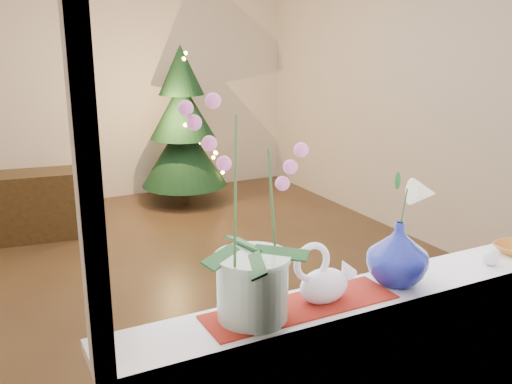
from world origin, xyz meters
TOP-DOWN VIEW (x-y plane):
  - ground at (0.00, 0.00)m, footprint 5.00×5.00m
  - wall_back at (0.00, 2.50)m, footprint 4.50×0.10m
  - wall_front at (0.00, -2.50)m, footprint 4.50×0.10m
  - wall_right at (2.25, 0.00)m, footprint 0.10×5.00m
  - windowsill at (0.00, -2.37)m, footprint 2.20×0.26m
  - window_frame at (0.00, -2.47)m, footprint 2.22×0.06m
  - runner at (-0.38, -2.37)m, footprint 0.70×0.20m
  - orchid_pot at (-0.57, -2.36)m, footprint 0.31×0.31m
  - swan at (-0.29, -2.37)m, footprint 0.27×0.17m
  - blue_vase at (0.04, -2.36)m, footprint 0.32×0.32m
  - lily at (0.04, -2.36)m, footprint 0.15×0.09m
  - paperweight at (0.50, -2.41)m, footprint 0.08×0.08m
  - xmas_tree at (0.77, 1.95)m, footprint 1.24×1.24m
  - side_table at (-0.85, 1.48)m, footprint 0.87×0.52m

SIDE VIEW (x-z plane):
  - ground at x=0.00m, z-range 0.00..0.00m
  - side_table at x=-0.85m, z-range 0.00..0.62m
  - xmas_tree at x=0.77m, z-range 0.00..1.72m
  - windowsill at x=0.00m, z-range 0.88..0.92m
  - runner at x=-0.38m, z-range 0.92..0.93m
  - paperweight at x=0.50m, z-range 0.92..0.99m
  - swan at x=-0.29m, z-range 0.92..1.14m
  - blue_vase at x=0.04m, z-range 0.92..1.20m
  - orchid_pot at x=-0.57m, z-range 0.92..1.66m
  - lily at x=0.04m, z-range 1.20..1.41m
  - wall_back at x=0.00m, z-range 0.00..2.70m
  - wall_front at x=0.00m, z-range 0.00..2.70m
  - wall_right at x=2.25m, z-range 0.00..2.70m
  - window_frame at x=0.00m, z-range 0.90..2.50m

